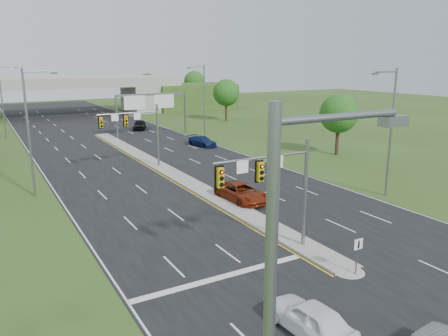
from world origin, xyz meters
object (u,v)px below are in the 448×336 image
sign_gantry (151,103)px  car_far_a (241,192)px  signal_mast_near (277,180)px  car_far_b (202,141)px  keep_right_sign (358,251)px  car_white (310,318)px  signal_mast_far (138,127)px  overpass (65,99)px  car_far_c (139,125)px

sign_gantry → car_far_a: sign_gantry is taller
signal_mast_near → car_far_b: size_ratio=1.48×
car_far_b → keep_right_sign: bearing=-118.1°
signal_mast_near → keep_right_sign: size_ratio=3.18×
car_white → car_far_b: size_ratio=0.94×
sign_gantry → signal_mast_far: bearing=-114.1°
overpass → car_far_c: size_ratio=16.44×
keep_right_sign → car_far_b: (9.78, 37.99, -0.81)m
signal_mast_far → car_far_b: 15.30m
overpass → car_white: size_ratio=18.01×
signal_mast_near → sign_gantry: (8.95, 44.99, 0.51)m
keep_right_sign → car_far_c: keep_right_sign is taller
signal_mast_near → sign_gantry: 45.88m
keep_right_sign → car_far_c: size_ratio=0.45×
car_white → car_far_a: (7.19, 17.20, 0.01)m
keep_right_sign → car_far_a: size_ratio=0.40×
signal_mast_near → overpass: size_ratio=0.09×
signal_mast_far → car_far_b: (12.04, 8.54, -4.02)m
car_far_b → car_far_c: (-2.61, 18.92, 0.14)m
keep_right_sign → sign_gantry: bearing=82.3°
signal_mast_near → car_far_a: signal_mast_near is taller
keep_right_sign → car_far_c: 57.36m
keep_right_sign → car_far_a: (1.50, 14.40, -0.73)m
sign_gantry → car_far_c: size_ratio=2.38×
car_white → car_far_c: bearing=-106.4°
signal_mast_near → overpass: bearing=88.4°
car_white → car_far_a: car_far_a is taller
signal_mast_far → car_far_a: (3.76, -15.05, -3.93)m
signal_mast_near → car_white: signal_mast_near is taller
sign_gantry → keep_right_sign: bearing=-97.7°
signal_mast_far → sign_gantry: 21.91m
signal_mast_near → car_far_c: signal_mast_near is taller
signal_mast_near → car_far_a: (3.76, 9.95, -3.93)m
car_white → car_far_a: 18.64m
keep_right_sign → sign_gantry: (6.68, 49.45, 3.72)m
keep_right_sign → car_white: keep_right_sign is taller
keep_right_sign → overpass: 84.55m
car_white → car_far_c: car_far_c is taller
signal_mast_far → car_far_b: bearing=35.3°
car_far_a → overpass: bearing=88.8°
signal_mast_near → sign_gantry: size_ratio=0.60×
car_far_a → car_white: bearing=-115.1°
keep_right_sign → car_far_b: 39.24m
signal_mast_far → signal_mast_near: bearing=-90.0°
signal_mast_far → keep_right_sign: signal_mast_far is taller
keep_right_sign → car_white: (-5.69, -2.80, -0.74)m
signal_mast_far → overpass: overpass is taller
signal_mast_near → signal_mast_far: bearing=90.0°
car_far_a → car_far_c: car_far_c is taller
car_far_a → sign_gantry: bearing=79.2°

